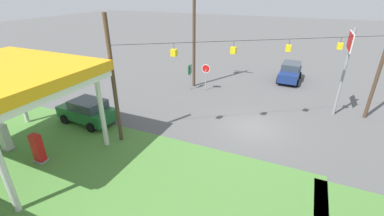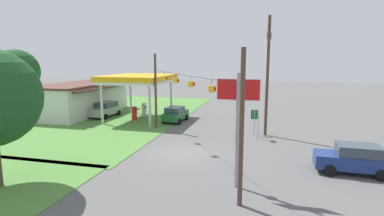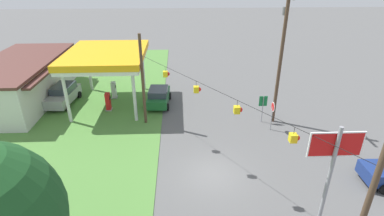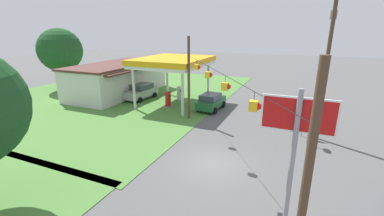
{
  "view_description": "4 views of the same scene",
  "coord_description": "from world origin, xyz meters",
  "views": [
    {
      "loc": [
        -2.51,
        15.97,
        8.8
      ],
      "look_at": [
        3.92,
        1.58,
        1.43
      ],
      "focal_mm": 24.0,
      "sensor_mm": 36.0,
      "label": 1
    },
    {
      "loc": [
        -21.36,
        -6.12,
        7.16
      ],
      "look_at": [
        4.1,
        0.32,
        2.84
      ],
      "focal_mm": 28.0,
      "sensor_mm": 36.0,
      "label": 2
    },
    {
      "loc": [
        -15.63,
        2.05,
        12.51
      ],
      "look_at": [
        4.5,
        1.12,
        2.7
      ],
      "focal_mm": 28.0,
      "sensor_mm": 36.0,
      "label": 3
    },
    {
      "loc": [
        -13.94,
        -4.58,
        8.24
      ],
      "look_at": [
        4.78,
        3.56,
        1.97
      ],
      "focal_mm": 24.0,
      "sensor_mm": 36.0,
      "label": 4
    }
  ],
  "objects": [
    {
      "name": "route_sign",
      "position": [
        7.08,
        -5.04,
        1.71
      ],
      "size": [
        0.1,
        0.7,
        2.4
      ],
      "color": "gray",
      "rests_on": "ground"
    },
    {
      "name": "fuel_pump_far",
      "position": [
        12.81,
        8.69,
        0.82
      ],
      "size": [
        0.71,
        0.56,
        1.72
      ],
      "color": "gray",
      "rests_on": "ground"
    },
    {
      "name": "utility_pole_main",
      "position": [
        7.17,
        -6.07,
        6.13
      ],
      "size": [
        2.2,
        0.44,
        11.03
      ],
      "color": "#4C3828",
      "rests_on": "ground"
    },
    {
      "name": "stop_sign_roadside",
      "position": [
        5.65,
        -5.44,
        1.81
      ],
      "size": [
        0.8,
        0.08,
        2.5
      ],
      "rotation": [
        0.0,
        0.0,
        3.14
      ],
      "color": "#99999E",
      "rests_on": "ground"
    },
    {
      "name": "fuel_pump_near",
      "position": [
        9.97,
        8.69,
        0.82
      ],
      "size": [
        0.71,
        0.56,
        1.72
      ],
      "color": "gray",
      "rests_on": "ground"
    },
    {
      "name": "signal_span_gantry",
      "position": [
        0.0,
        -0.01,
        4.22
      ],
      "size": [
        14.94,
        10.24,
        7.69
      ],
      "color": "#4C3828",
      "rests_on": "ground"
    },
    {
      "name": "ground_plane",
      "position": [
        0.0,
        0.0,
        0.0
      ],
      "size": [
        160.0,
        160.0,
        0.0
      ],
      "primitive_type": "plane",
      "color": "#565656"
    },
    {
      "name": "stop_sign_overhead",
      "position": [
        -5.17,
        -4.6,
        4.67
      ],
      "size": [
        0.22,
        2.4,
        6.44
      ],
      "color": "gray",
      "rests_on": "ground"
    },
    {
      "name": "car_on_crossroad",
      "position": [
        -1.35,
        -11.6,
        0.96
      ],
      "size": [
        2.22,
        4.6,
        1.86
      ],
      "rotation": [
        0.0,
        0.0,
        1.54
      ],
      "color": "navy",
      "rests_on": "ground"
    },
    {
      "name": "car_at_pumps_front",
      "position": [
        10.96,
        4.04,
        0.91
      ],
      "size": [
        4.27,
        2.29,
        1.75
      ],
      "rotation": [
        0.0,
        0.0,
        -0.06
      ],
      "color": "#1E602D",
      "rests_on": "ground"
    }
  ]
}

